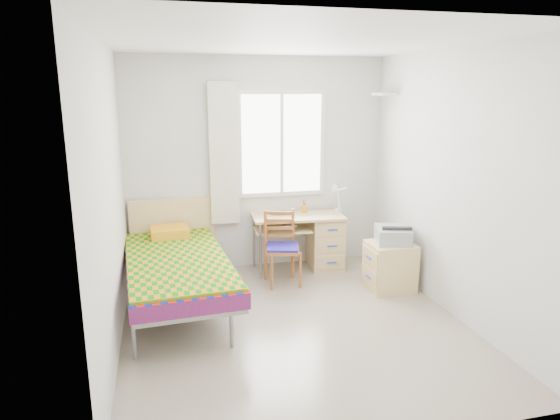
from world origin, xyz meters
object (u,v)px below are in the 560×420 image
object	(u,v)px
chair	(282,243)
bed	(177,263)
desk	(320,238)
printer	(393,234)
cabinet	(390,266)

from	to	relation	value
chair	bed	bearing A→B (deg)	-149.92
desk	bed	bearing A→B (deg)	-153.96
desk	printer	bearing A→B (deg)	-51.18
desk	cabinet	world-z (taller)	desk
desk	chair	bearing A→B (deg)	-142.54
bed	cabinet	bearing A→B (deg)	-7.48
chair	cabinet	world-z (taller)	chair
bed	chair	world-z (taller)	bed
cabinet	chair	bearing A→B (deg)	157.09
cabinet	desk	bearing A→B (deg)	122.26
bed	desk	xyz separation A→B (m)	(1.79, 0.72, -0.07)
chair	printer	size ratio (longest dim) A/B	1.72
bed	desk	bearing A→B (deg)	17.95
bed	chair	xyz separation A→B (m)	(1.21, 0.34, 0.03)
chair	cabinet	size ratio (longest dim) A/B	1.59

